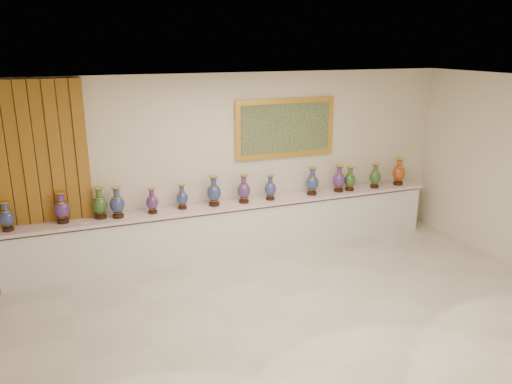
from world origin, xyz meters
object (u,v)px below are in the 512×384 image
vase_0 (7,218)px  vase_2 (100,204)px  vase_1 (62,209)px  counter (235,229)px

vase_0 → vase_2: (1.27, 0.07, 0.02)m
vase_0 → vase_1: 0.74m
counter → vase_2: (-2.14, 0.02, 0.68)m
counter → vase_2: vase_2 is taller
vase_1 → counter: bearing=-0.2°
vase_0 → vase_1: size_ratio=0.91×
vase_1 → vase_2: 0.54m
counter → vase_0: (-3.40, -0.05, 0.66)m
vase_0 → vase_1: bearing=5.1°
vase_2 → vase_1: bearing=-179.4°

